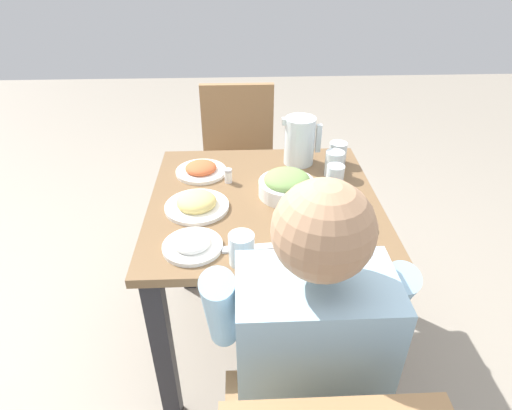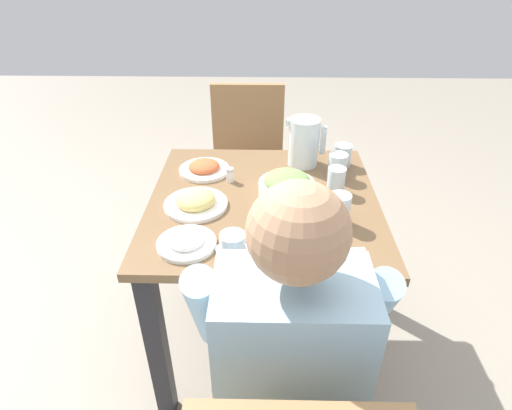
# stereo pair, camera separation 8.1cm
# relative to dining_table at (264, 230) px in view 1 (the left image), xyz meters

# --- Properties ---
(ground_plane) EXTENTS (8.00, 8.00, 0.00)m
(ground_plane) POSITION_rel_dining_table_xyz_m (0.00, 0.00, -0.58)
(ground_plane) COLOR gray
(dining_table) EXTENTS (0.80, 0.80, 0.72)m
(dining_table) POSITION_rel_dining_table_xyz_m (0.00, 0.00, 0.00)
(dining_table) COLOR brown
(dining_table) RESTS_ON ground_plane
(chair_far) EXTENTS (0.40, 0.40, 0.86)m
(chair_far) POSITION_rel_dining_table_xyz_m (-0.09, 0.78, -0.10)
(chair_far) COLOR #997047
(chair_far) RESTS_ON ground_plane
(diner_near) EXTENTS (0.48, 0.53, 1.16)m
(diner_near) POSITION_rel_dining_table_xyz_m (0.06, -0.57, 0.05)
(diner_near) COLOR #9EC6E0
(diner_near) RESTS_ON ground_plane
(water_pitcher) EXTENTS (0.16, 0.12, 0.19)m
(water_pitcher) POSITION_rel_dining_table_xyz_m (0.16, 0.27, 0.23)
(water_pitcher) COLOR silver
(water_pitcher) RESTS_ON dining_table
(salad_bowl) EXTENTS (0.20, 0.20, 0.09)m
(salad_bowl) POSITION_rel_dining_table_xyz_m (0.08, 0.02, 0.18)
(salad_bowl) COLOR white
(salad_bowl) RESTS_ON dining_table
(plate_beans) EXTENTS (0.17, 0.17, 0.05)m
(plate_beans) POSITION_rel_dining_table_xyz_m (0.11, -0.24, 0.15)
(plate_beans) COLOR white
(plate_beans) RESTS_ON dining_table
(plate_rice_curry) EXTENTS (0.20, 0.20, 0.04)m
(plate_rice_curry) POSITION_rel_dining_table_xyz_m (-0.23, 0.20, 0.15)
(plate_rice_curry) COLOR white
(plate_rice_curry) RESTS_ON dining_table
(plate_yoghurt) EXTENTS (0.18, 0.18, 0.04)m
(plate_yoghurt) POSITION_rel_dining_table_xyz_m (-0.23, -0.27, 0.15)
(plate_yoghurt) COLOR white
(plate_yoghurt) RESTS_ON dining_table
(plate_fries) EXTENTS (0.22, 0.22, 0.06)m
(plate_fries) POSITION_rel_dining_table_xyz_m (-0.23, -0.05, 0.16)
(plate_fries) COLOR white
(plate_fries) RESTS_ON dining_table
(water_glass_far_left) EXTENTS (0.06, 0.06, 0.09)m
(water_glass_far_left) POSITION_rel_dining_table_xyz_m (0.26, 0.06, 0.18)
(water_glass_far_left) COLOR silver
(water_glass_far_left) RESTS_ON dining_table
(water_glass_far_right) EXTENTS (0.07, 0.07, 0.10)m
(water_glass_far_right) POSITION_rel_dining_table_xyz_m (0.28, 0.16, 0.19)
(water_glass_far_right) COLOR silver
(water_glass_far_right) RESTS_ON dining_table
(water_glass_by_pitcher) EXTENTS (0.07, 0.07, 0.11)m
(water_glass_by_pitcher) POSITION_rel_dining_table_xyz_m (0.24, -0.14, 0.19)
(water_glass_by_pitcher) COLOR silver
(water_glass_by_pitcher) RESTS_ON dining_table
(water_glass_near_right) EXTENTS (0.07, 0.07, 0.09)m
(water_glass_near_right) POSITION_rel_dining_table_xyz_m (-0.08, -0.34, 0.18)
(water_glass_near_right) COLOR silver
(water_glass_near_right) RESTS_ON dining_table
(water_glass_near_left) EXTENTS (0.07, 0.07, 0.09)m
(water_glass_near_left) POSITION_rel_dining_table_xyz_m (0.31, 0.26, 0.18)
(water_glass_near_left) COLOR silver
(water_glass_near_left) RESTS_ON dining_table
(salt_shaker) EXTENTS (0.03, 0.03, 0.05)m
(salt_shaker) POSITION_rel_dining_table_xyz_m (-0.13, 0.12, 0.16)
(salt_shaker) COLOR white
(salt_shaker) RESTS_ON dining_table
(fork_near) EXTENTS (0.17, 0.04, 0.01)m
(fork_near) POSITION_rel_dining_table_xyz_m (0.22, -0.30, 0.14)
(fork_near) COLOR silver
(fork_near) RESTS_ON dining_table
(knife_near) EXTENTS (0.18, 0.06, 0.01)m
(knife_near) POSITION_rel_dining_table_xyz_m (0.11, -0.29, 0.14)
(knife_near) COLOR silver
(knife_near) RESTS_ON dining_table
(fork_far) EXTENTS (0.17, 0.04, 0.01)m
(fork_far) POSITION_rel_dining_table_xyz_m (-0.06, -0.28, 0.14)
(fork_far) COLOR silver
(fork_far) RESTS_ON dining_table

